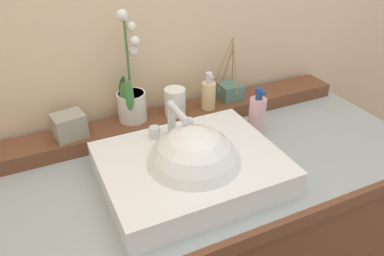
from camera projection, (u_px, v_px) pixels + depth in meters
back_ledge at (164, 121)px, 1.33m from camera, size 1.39×0.12×0.05m
sink_basin at (193, 171)px, 1.07m from camera, size 0.49×0.39×0.29m
potted_plant at (131, 97)px, 1.25m from camera, size 0.10×0.12×0.37m
soap_dispenser at (209, 94)px, 1.33m from camera, size 0.05×0.05×0.14m
tumbler_cup at (175, 102)px, 1.30m from camera, size 0.07×0.07×0.09m
reed_diffuser at (230, 90)px, 1.41m from camera, size 0.10×0.12×0.23m
trinket_box at (69, 126)px, 1.18m from camera, size 0.10×0.09×0.08m
lotion_bottle at (257, 116)px, 1.26m from camera, size 0.06×0.06×0.18m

